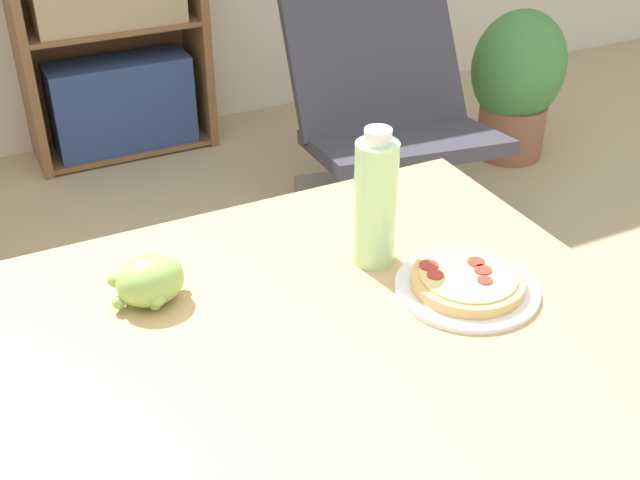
# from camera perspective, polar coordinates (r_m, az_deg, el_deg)

# --- Properties ---
(dining_table) EXTENTS (1.17, 0.92, 0.75)m
(dining_table) POSITION_cam_1_polar(r_m,az_deg,el_deg) (1.30, -2.08, -11.20)
(dining_table) COLOR tan
(dining_table) RESTS_ON ground_plane
(pizza_on_plate) EXTENTS (0.24, 0.24, 0.04)m
(pizza_on_plate) POSITION_cam_1_polar(r_m,az_deg,el_deg) (1.38, 10.43, -3.04)
(pizza_on_plate) COLOR white
(pizza_on_plate) RESTS_ON dining_table
(grape_bunch) EXTENTS (0.13, 0.10, 0.08)m
(grape_bunch) POSITION_cam_1_polar(r_m,az_deg,el_deg) (1.34, -12.03, -2.87)
(grape_bunch) COLOR #93BC5B
(grape_bunch) RESTS_ON dining_table
(drink_bottle) EXTENTS (0.08, 0.08, 0.25)m
(drink_bottle) POSITION_cam_1_polar(r_m,az_deg,el_deg) (1.38, 3.95, 2.76)
(drink_bottle) COLOR #B7EAA3
(drink_bottle) RESTS_ON dining_table
(lounge_chair_far) EXTENTS (0.73, 0.85, 0.88)m
(lounge_chair_far) POSITION_cam_1_polar(r_m,az_deg,el_deg) (2.96, 4.73, 6.62)
(lounge_chair_far) COLOR slate
(lounge_chair_far) RESTS_ON ground_plane
(potted_plant_floor) EXTENTS (0.41, 0.35, 0.64)m
(potted_plant_floor) POSITION_cam_1_polar(r_m,az_deg,el_deg) (3.52, 13.84, 10.94)
(potted_plant_floor) COLOR #8E5B42
(potted_plant_floor) RESTS_ON ground_plane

